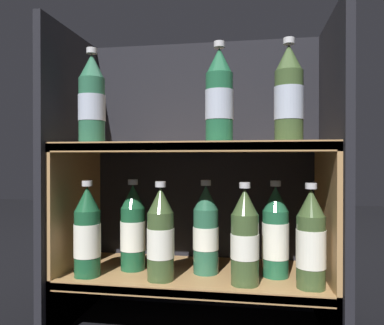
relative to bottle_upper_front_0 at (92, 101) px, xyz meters
name	(u,v)px	position (x,y,z in m)	size (l,w,h in m)	color
fridge_back_wall	(203,174)	(0.25, 0.25, -0.19)	(0.73, 0.02, 0.81)	black
fridge_side_left	(71,175)	(-0.10, 0.09, -0.19)	(0.02, 0.34, 0.81)	black
fridge_side_right	(333,177)	(0.61, 0.09, -0.19)	(0.02, 0.34, 0.81)	black
shelf_lower	(194,281)	(0.25, 0.08, -0.47)	(0.69, 0.30, 0.15)	#9E7547
shelf_upper	(194,189)	(0.25, 0.08, -0.23)	(0.69, 0.30, 0.49)	#9E7547
bottle_upper_front_0	(92,101)	(0.00, 0.00, 0.00)	(0.07, 0.07, 0.25)	#285B42
bottle_upper_front_1	(219,98)	(0.33, 0.00, 0.00)	(0.07, 0.07, 0.25)	#1E5638
bottle_upper_front_2	(289,96)	(0.49, 0.00, 0.00)	(0.07, 0.07, 0.25)	#384C28
bottle_lower_front_0	(87,234)	(-0.01, 0.00, -0.34)	(0.07, 0.07, 0.25)	#194C2D
bottle_lower_front_1	(161,236)	(0.18, 0.00, -0.34)	(0.07, 0.07, 0.25)	#384C28
bottle_lower_front_2	(245,239)	(0.39, 0.00, -0.34)	(0.07, 0.07, 0.25)	#384C28
bottle_lower_front_3	(311,242)	(0.54, 0.00, -0.34)	(0.07, 0.07, 0.25)	#384C28
bottle_lower_back_0	(133,229)	(0.08, 0.08, -0.34)	(0.07, 0.07, 0.25)	#194C2D
bottle_lower_back_1	(206,231)	(0.29, 0.08, -0.34)	(0.07, 0.07, 0.25)	#285B42
bottle_lower_back_2	(275,234)	(0.47, 0.08, -0.34)	(0.07, 0.07, 0.25)	#1E5638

